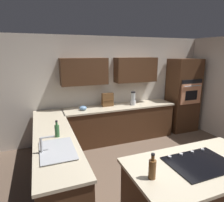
# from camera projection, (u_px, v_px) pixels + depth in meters

# --- Properties ---
(ground_plane) EXTENTS (14.00, 14.00, 0.00)m
(ground_plane) POSITION_uv_depth(u_px,v_px,m) (161.00, 175.00, 3.63)
(ground_plane) COLOR brown
(wall_back) EXTENTS (6.00, 0.44, 2.60)m
(wall_back) POSITION_uv_depth(u_px,v_px,m) (116.00, 84.00, 5.13)
(wall_back) COLOR silver
(wall_back) RESTS_ON ground
(lower_cabinets_back) EXTENTS (2.80, 0.60, 0.86)m
(lower_cabinets_back) POSITION_uv_depth(u_px,v_px,m) (120.00, 123.00, 5.05)
(lower_cabinets_back) COLOR #472B19
(lower_cabinets_back) RESTS_ON ground
(countertop_back) EXTENTS (2.84, 0.64, 0.04)m
(countertop_back) POSITION_uv_depth(u_px,v_px,m) (120.00, 107.00, 4.94)
(countertop_back) COLOR beige
(countertop_back) RESTS_ON lower_cabinets_back
(lower_cabinets_side) EXTENTS (0.60, 2.90, 0.86)m
(lower_cabinets_side) POSITION_uv_depth(u_px,v_px,m) (55.00, 158.00, 3.39)
(lower_cabinets_side) COLOR #472B19
(lower_cabinets_side) RESTS_ON ground
(countertop_side) EXTENTS (0.64, 2.94, 0.04)m
(countertop_side) POSITION_uv_depth(u_px,v_px,m) (53.00, 134.00, 3.28)
(countertop_side) COLOR beige
(countertop_side) RESTS_ON lower_cabinets_side
(island_base) EXTENTS (1.69, 0.88, 0.86)m
(island_base) POSITION_uv_depth(u_px,v_px,m) (196.00, 197.00, 2.48)
(island_base) COLOR #472B19
(island_base) RESTS_ON ground
(island_top) EXTENTS (1.77, 0.96, 0.04)m
(island_top) POSITION_uv_depth(u_px,v_px,m) (200.00, 165.00, 2.37)
(island_top) COLOR beige
(island_top) RESTS_ON island_base
(wall_oven) EXTENTS (0.80, 0.66, 2.04)m
(wall_oven) POSITION_uv_depth(u_px,v_px,m) (183.00, 95.00, 5.58)
(wall_oven) COLOR #472B19
(wall_oven) RESTS_ON ground
(sink_unit) EXTENTS (0.46, 0.70, 0.23)m
(sink_unit) POSITION_uv_depth(u_px,v_px,m) (57.00, 150.00, 2.67)
(sink_unit) COLOR #515456
(sink_unit) RESTS_ON countertop_side
(cooktop) EXTENTS (0.76, 0.56, 0.03)m
(cooktop) POSITION_uv_depth(u_px,v_px,m) (200.00, 163.00, 2.37)
(cooktop) COLOR black
(cooktop) RESTS_ON island_top
(blender) EXTENTS (0.15, 0.15, 0.34)m
(blender) POSITION_uv_depth(u_px,v_px,m) (133.00, 99.00, 5.00)
(blender) COLOR silver
(blender) RESTS_ON countertop_back
(mixing_bowl) EXTENTS (0.18, 0.18, 0.10)m
(mixing_bowl) POSITION_uv_depth(u_px,v_px,m) (83.00, 108.00, 4.57)
(mixing_bowl) COLOR #668CB2
(mixing_bowl) RESTS_ON countertop_back
(spice_rack) EXTENTS (0.29, 0.11, 0.33)m
(spice_rack) POSITION_uv_depth(u_px,v_px,m) (108.00, 100.00, 4.86)
(spice_rack) COLOR brown
(spice_rack) RESTS_ON countertop_back
(dish_soap_bottle) EXTENTS (0.07, 0.07, 0.27)m
(dish_soap_bottle) POSITION_uv_depth(u_px,v_px,m) (57.00, 130.00, 3.10)
(dish_soap_bottle) COLOR #336B38
(dish_soap_bottle) RESTS_ON countertop_side
(oil_bottle) EXTENTS (0.08, 0.08, 0.29)m
(oil_bottle) POSITION_uv_depth(u_px,v_px,m) (152.00, 168.00, 2.06)
(oil_bottle) COLOR brown
(oil_bottle) RESTS_ON island_top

